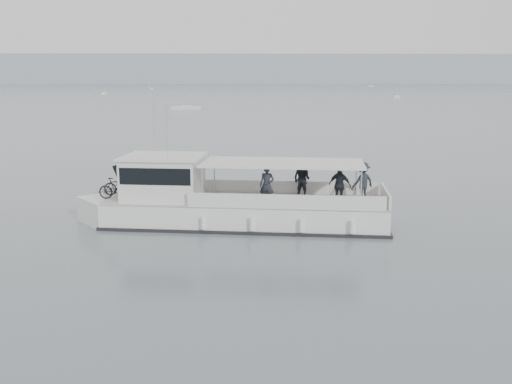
{
  "coord_description": "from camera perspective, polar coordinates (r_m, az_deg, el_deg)",
  "views": [
    {
      "loc": [
        -2.27,
        -28.44,
        6.97
      ],
      "look_at": [
        -1.33,
        -1.98,
        1.6
      ],
      "focal_mm": 40.0,
      "sensor_mm": 36.0,
      "label": 1
    }
  ],
  "objects": [
    {
      "name": "tour_boat",
      "position": [
        27.3,
        -3.8,
        -1.11
      ],
      "size": [
        15.19,
        5.48,
        6.32
      ],
      "rotation": [
        0.0,
        0.0,
        -0.14
      ],
      "color": "silver",
      "rests_on": "ground"
    },
    {
      "name": "headland",
      "position": [
        588.49,
        -1.85,
        12.14
      ],
      "size": [
        1400.0,
        90.0,
        28.0
      ],
      "primitive_type": "cube",
      "color": "#939EA8",
      "rests_on": "ground"
    },
    {
      "name": "ground",
      "position": [
        29.37,
        2.46,
        -2.27
      ],
      "size": [
        1400.0,
        1400.0,
        0.0
      ],
      "primitive_type": "plane",
      "color": "slate",
      "rests_on": "ground"
    },
    {
      "name": "moored_fleet",
      "position": [
        228.79,
        -10.22,
        9.63
      ],
      "size": [
        414.39,
        354.59,
        9.0
      ],
      "color": "silver",
      "rests_on": "ground"
    }
  ]
}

